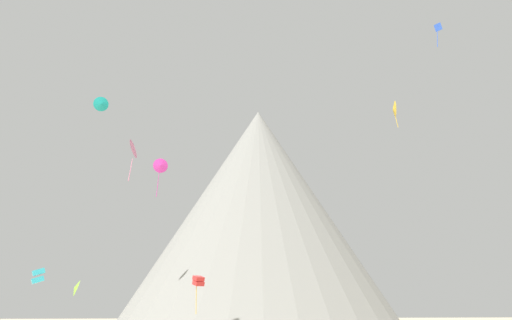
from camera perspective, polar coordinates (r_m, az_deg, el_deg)
The scene contains 9 objects.
rock_massif at distance 123.03m, azimuth 0.67°, elevation -6.52°, with size 86.52×86.52×51.33m.
kite_lime_low at distance 63.14m, azimuth -19.24°, elevation -13.14°, with size 1.34×2.07×1.90m.
kite_blue_high at distance 73.64m, azimuth 19.37°, elevation 13.34°, with size 0.94×0.71×3.49m.
kite_cyan_low at distance 64.48m, azimuth -22.84°, elevation -11.67°, with size 1.70×1.63×1.82m.
kite_magenta_mid at distance 80.44m, azimuth -10.45°, elevation -0.63°, with size 2.28×0.67×6.07m.
kite_gold_high at distance 77.19m, azimuth 14.92°, elevation 5.42°, with size 1.00×2.43×3.99m.
kite_pink_mid at distance 67.60m, azimuth -13.45°, elevation 1.15°, with size 1.46×2.64×5.46m.
kite_red_low at distance 67.13m, azimuth -6.35°, elevation -13.10°, with size 1.58×1.62×4.70m.
kite_teal_high at distance 93.22m, azimuth -16.68°, elevation 5.93°, with size 2.62×1.14×2.56m.
Camera 1 is at (-7.86, -32.81, 4.23)m, focal length 36.38 mm.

